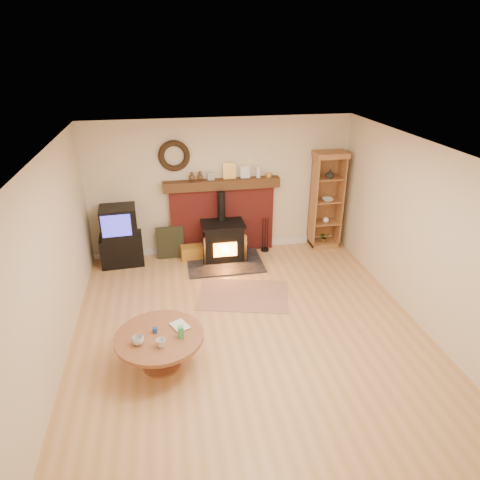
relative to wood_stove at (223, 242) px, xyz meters
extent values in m
plane|color=tan|center=(0.04, -2.27, -0.36)|extent=(5.50, 5.50, 0.00)
cube|color=beige|center=(0.04, 0.48, 0.94)|extent=(5.00, 0.02, 2.60)
cube|color=beige|center=(0.04, -5.02, 0.94)|extent=(5.00, 0.02, 2.60)
cube|color=beige|center=(-2.46, -2.27, 0.94)|extent=(0.02, 5.50, 2.60)
cube|color=beige|center=(2.54, -2.27, 0.94)|extent=(0.02, 5.50, 2.60)
cube|color=white|center=(0.04, -2.27, 2.24)|extent=(5.00, 5.50, 0.02)
cube|color=white|center=(0.04, 0.46, -0.30)|extent=(5.00, 0.04, 0.12)
torus|color=black|center=(-0.81, 0.42, 1.59)|extent=(0.57, 0.11, 0.57)
cube|color=maroon|center=(0.04, 0.40, 0.29)|extent=(2.00, 0.15, 1.30)
cube|color=#3C2313|center=(0.04, 0.37, 1.03)|extent=(2.20, 0.22, 0.18)
cube|color=#999999|center=(-0.16, 0.38, 1.19)|extent=(0.13, 0.05, 0.14)
cube|color=gold|center=(0.19, 0.40, 1.27)|extent=(0.24, 0.06, 0.30)
cube|color=white|center=(0.49, 0.40, 1.23)|extent=(0.18, 0.05, 0.22)
cylinder|color=white|center=(0.74, 0.38, 1.23)|extent=(0.08, 0.08, 0.22)
cylinder|color=gold|center=(0.94, 0.38, 1.15)|extent=(0.14, 0.14, 0.07)
cube|color=black|center=(0.00, -0.17, -0.35)|extent=(1.40, 1.00, 0.03)
cube|color=black|center=(0.00, 0.03, 0.00)|extent=(0.72, 0.52, 0.67)
cube|color=black|center=(0.00, 0.03, 0.36)|extent=(0.80, 0.57, 0.04)
cylinder|color=black|center=(0.00, 0.18, 0.66)|extent=(0.14, 0.14, 0.56)
cube|color=orange|center=(0.00, -0.24, -0.04)|extent=(0.43, 0.02, 0.27)
cube|color=black|center=(-0.33, -0.18, -0.02)|extent=(0.17, 0.23, 0.54)
cube|color=black|center=(0.33, -0.18, -0.02)|extent=(0.17, 0.23, 0.54)
cube|color=brown|center=(0.14, -1.35, -0.36)|extent=(1.66, 1.34, 0.01)
cube|color=black|center=(-1.89, 0.20, -0.08)|extent=(0.80, 0.58, 0.56)
cube|color=black|center=(-1.89, 0.20, 0.48)|extent=(0.66, 0.57, 0.56)
cube|color=#332FD5|center=(-1.91, -0.08, 0.51)|extent=(0.51, 0.05, 0.40)
cube|color=brown|center=(2.10, 0.26, -0.31)|extent=(0.56, 0.41, 0.10)
cube|color=brown|center=(2.10, 0.45, 0.59)|extent=(0.56, 0.02, 1.79)
cube|color=brown|center=(1.83, 0.26, 0.59)|extent=(0.02, 0.41, 1.79)
cube|color=brown|center=(2.37, 0.26, 0.59)|extent=(0.02, 0.41, 1.79)
cube|color=brown|center=(2.10, 0.26, 1.53)|extent=(0.62, 0.45, 0.10)
cube|color=brown|center=(2.10, 0.26, 0.15)|extent=(0.52, 0.37, 0.02)
cube|color=brown|center=(2.10, 0.26, 0.61)|extent=(0.52, 0.37, 0.02)
cube|color=brown|center=(2.10, 0.26, 1.07)|extent=(0.52, 0.37, 0.02)
imported|color=white|center=(2.10, 0.21, 1.17)|extent=(0.17, 0.17, 0.18)
imported|color=white|center=(2.10, 0.21, 0.65)|extent=(0.22, 0.22, 0.05)
sphere|color=white|center=(2.10, 0.21, 0.22)|extent=(0.12, 0.12, 0.12)
imported|color=#46A657|center=(2.10, 0.21, -0.15)|extent=(0.19, 0.17, 0.22)
cube|color=gold|center=(-0.59, 0.13, -0.23)|extent=(0.44, 0.29, 0.26)
cube|color=black|center=(-0.99, 0.28, -0.05)|extent=(0.52, 0.14, 0.62)
cylinder|color=black|center=(0.87, 0.23, -0.34)|extent=(0.16, 0.16, 0.04)
cylinder|color=black|center=(0.82, 0.23, -0.01)|extent=(0.02, 0.02, 0.70)
cylinder|color=black|center=(0.87, 0.23, -0.01)|extent=(0.02, 0.02, 0.70)
cylinder|color=black|center=(0.92, 0.23, -0.01)|extent=(0.02, 0.02, 0.70)
cylinder|color=brown|center=(-1.22, -2.82, -0.35)|extent=(0.49, 0.49, 0.03)
cylinder|color=brown|center=(-1.22, -2.82, -0.14)|extent=(0.18, 0.18, 0.40)
cylinder|color=brown|center=(-1.22, -2.82, 0.09)|extent=(1.12, 1.12, 0.05)
imported|color=white|center=(-1.46, -2.96, 0.17)|extent=(0.14, 0.14, 0.11)
imported|color=white|center=(-1.19, -3.05, 0.16)|extent=(0.11, 0.11, 0.10)
imported|color=#4C331E|center=(-1.04, -2.73, 0.12)|extent=(0.19, 0.25, 0.02)
cylinder|color=navy|center=(-1.27, -2.76, 0.15)|extent=(0.06, 0.06, 0.07)
cube|color=#46A657|center=(-0.95, -2.92, 0.19)|extent=(0.07, 0.07, 0.16)
camera|label=1|loc=(-1.00, -7.28, 3.42)|focal=32.00mm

